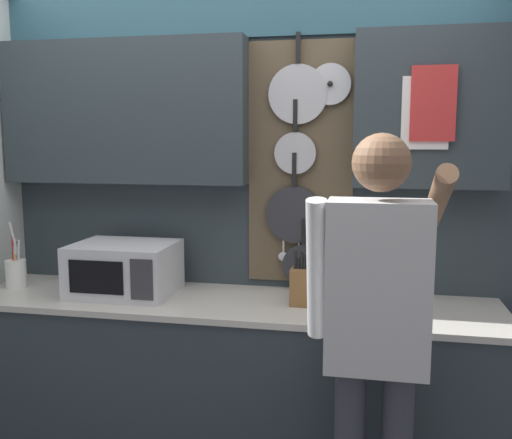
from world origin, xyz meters
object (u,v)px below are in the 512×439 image
at_px(knife_block, 304,285).
at_px(person, 377,320).
at_px(microwave, 124,269).
at_px(utensil_crock, 16,270).

bearing_deg(knife_block, person, -57.15).
distance_m(microwave, knife_block, 0.92).
relative_size(microwave, utensil_crock, 1.42).
height_order(utensil_crock, person, person).
relative_size(utensil_crock, person, 0.20).
xyz_separation_m(microwave, person, (1.26, -0.52, -0.02)).
bearing_deg(knife_block, microwave, -179.98).
relative_size(knife_block, utensil_crock, 0.74).
height_order(knife_block, person, person).
bearing_deg(microwave, utensil_crock, 179.75).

